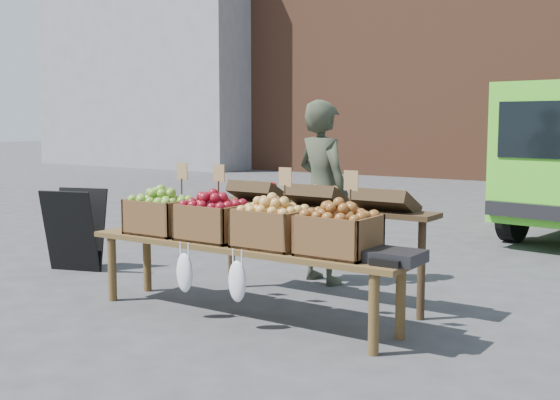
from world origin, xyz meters
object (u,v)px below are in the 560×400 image
Objects in this scene: chalkboard_sign at (75,229)px; crate_russet_pears at (214,222)px; crate_red_apples at (272,228)px; display_bench at (242,281)px; back_table at (318,240)px; crate_green_apples at (338,235)px; weighing_scale at (396,257)px; crate_golden_apples at (161,216)px; vendor at (323,192)px.

crate_russet_pears is (2.12, -0.40, 0.30)m from chalkboard_sign.
display_bench is at bearing 180.00° from crate_red_apples.
back_table is 4.20× the size of crate_green_apples.
back_table reaches higher than crate_green_apples.
display_bench is 7.94× the size of weighing_scale.
crate_red_apples reaches higher than weighing_scale.
crate_golden_apples is 1.00× the size of crate_green_apples.
chalkboard_sign is 1.64× the size of crate_red_apples.
crate_green_apples is at bearing 0.00° from crate_red_apples.
crate_russet_pears is (0.55, 0.00, 0.00)m from crate_golden_apples.
back_table is 0.96m from crate_green_apples.
vendor is at bearing 118.25° from back_table.
chalkboard_sign is at bearing 41.84° from vendor.
vendor is 1.67m from crate_green_apples.
back_table is at bearing 129.80° from crate_green_apples.
display_bench is (0.12, -1.37, -0.55)m from vendor.
crate_russet_pears is at bearing 180.00° from weighing_scale.
vendor is at bearing 4.49° from chalkboard_sign.
chalkboard_sign is at bearing -173.09° from back_table.
weighing_scale is (1.02, -0.72, 0.09)m from back_table.
crate_red_apples is at bearing 180.00° from weighing_scale.
crate_russet_pears reaches higher than display_bench.
vendor is at bearing 62.74° from crate_golden_apples.
back_table is 0.90m from crate_russet_pears.
crate_green_apples reaches higher than weighing_scale.
crate_green_apples is 0.44m from weighing_scale.
back_table is at bearing 34.43° from crate_golden_apples.
crate_golden_apples reaches higher than display_bench.
crate_red_apples is at bearing 180.00° from crate_green_apples.
crate_golden_apples is 1.00× the size of crate_russet_pears.
crate_russet_pears is 1.53m from weighing_scale.
display_bench is at bearing 0.00° from crate_golden_apples.
crate_golden_apples is at bearing 180.00° from crate_russet_pears.
vendor reaches higher than crate_green_apples.
back_table is (2.62, 0.32, 0.11)m from chalkboard_sign.
crate_golden_apples is at bearing -145.57° from back_table.
crate_russet_pears is at bearing 180.00° from display_bench.
vendor is 1.48m from display_bench.
chalkboard_sign is 0.39× the size of back_table.
crate_golden_apples and crate_green_apples have the same top height.
crate_russet_pears is 1.00× the size of crate_green_apples.
crate_golden_apples is at bearing 180.00° from display_bench.
back_table is at bearing 72.63° from display_bench.
vendor is 0.62× the size of display_bench.
crate_red_apples is (0.55, 0.00, 0.00)m from crate_russet_pears.
chalkboard_sign is 1.64× the size of crate_russet_pears.
crate_golden_apples is (-0.82, 0.00, 0.42)m from display_bench.
crate_red_apples is (0.40, -1.37, -0.12)m from vendor.
display_bench is 5.40× the size of crate_russet_pears.
back_table is at bearing -11.55° from chalkboard_sign.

